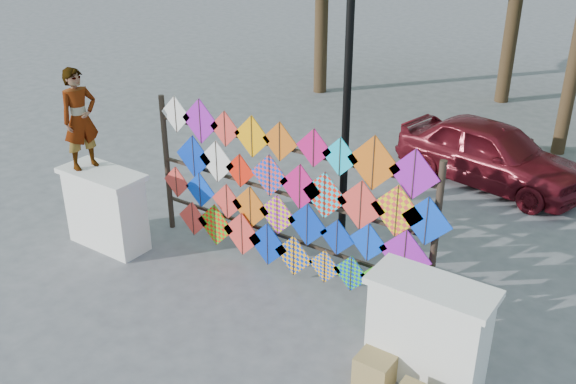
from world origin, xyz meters
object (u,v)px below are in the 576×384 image
Objects in this scene: sedan at (491,153)px; kite_rack at (288,200)px; vendor_woman at (80,119)px; lamppost at (348,79)px.

kite_rack is at bearing 175.52° from sedan.
vendor_woman reaches higher than kite_rack.
sedan is at bearing -26.93° from vendor_woman.
sedan is (1.34, 4.87, -0.60)m from kite_rack.
sedan is 0.82× the size of lamppost.
vendor_woman is at bearing 153.08° from sedan.
kite_rack is 1.35× the size of sedan.
lamppost reaches higher than sedan.
lamppost reaches higher than vendor_woman.
vendor_woman reaches higher than sedan.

